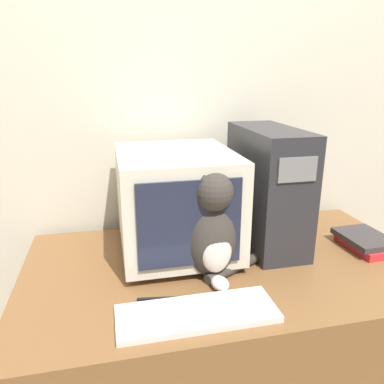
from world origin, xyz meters
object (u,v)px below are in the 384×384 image
object	(u,v)px
book_stack	(366,242)
pen	(162,298)
crt_monitor	(176,202)
computer_tower	(267,187)
keyboard	(197,313)
cat	(212,232)

from	to	relation	value
book_stack	pen	size ratio (longest dim) A/B	1.51
crt_monitor	computer_tower	world-z (taller)	computer_tower
keyboard	pen	bearing A→B (deg)	129.52
book_stack	pen	world-z (taller)	book_stack
cat	pen	xyz separation A→B (m)	(-0.17, -0.10, -0.15)
keyboard	book_stack	size ratio (longest dim) A/B	2.01
computer_tower	keyboard	world-z (taller)	computer_tower
cat	computer_tower	bearing A→B (deg)	31.76
keyboard	cat	size ratio (longest dim) A/B	1.22
pen	book_stack	bearing A→B (deg)	11.71
crt_monitor	book_stack	distance (m)	0.72
cat	book_stack	xyz separation A→B (m)	(0.61, 0.06, -0.13)
book_stack	pen	distance (m)	0.81
computer_tower	pen	size ratio (longest dim) A/B	3.09
computer_tower	keyboard	size ratio (longest dim) A/B	1.02
book_stack	computer_tower	bearing A→B (deg)	158.43
computer_tower	pen	world-z (taller)	computer_tower
crt_monitor	keyboard	bearing A→B (deg)	-92.72
crt_monitor	computer_tower	xyz separation A→B (m)	(0.34, 0.00, 0.03)
keyboard	cat	world-z (taller)	cat
keyboard	pen	distance (m)	0.13
cat	crt_monitor	bearing A→B (deg)	106.37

